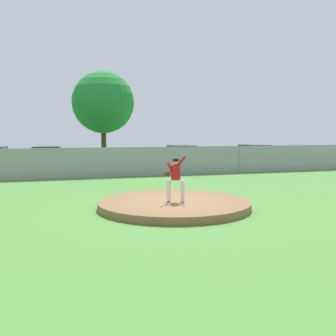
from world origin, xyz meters
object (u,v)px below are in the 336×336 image
Objects in this scene: parked_car_champagne at (181,157)px; parked_car_navy at (255,155)px; pitcher_youth at (175,175)px; traffic_cone_orange at (165,168)px; baseball at (162,206)px; parked_car_slate at (47,160)px.

parked_car_navy is at bearing 2.21° from parked_car_champagne.
parked_car_champagne is 6.37m from parked_car_navy.
pitcher_youth is 2.89× the size of traffic_cone_orange.
parked_car_champagne is (6.10, 15.66, 0.51)m from baseball.
parked_car_champagne is at bearing 68.72° from baseball.
parked_car_champagne is at bearing -177.79° from parked_car_navy.
parked_car_slate is 7.86m from traffic_cone_orange.
baseball is 0.02× the size of parked_car_champagne.
traffic_cone_orange is (-8.64, -3.40, -0.53)m from parked_car_navy.
parked_car_champagne is 8.43× the size of traffic_cone_orange.
pitcher_youth is 0.34× the size of parked_car_champagne.
parked_car_champagne reaches higher than parked_car_navy.
pitcher_youth reaches higher than parked_car_champagne.
traffic_cone_orange is at bearing 73.00° from baseball.
parked_car_champagne reaches higher than traffic_cone_orange.
pitcher_youth reaches higher than parked_car_slate.
traffic_cone_orange is (3.10, 11.72, -0.90)m from pitcher_youth.
traffic_cone_orange is (7.40, -2.59, -0.56)m from parked_car_slate.
traffic_cone_orange is at bearing 75.16° from pitcher_youth.
baseball is 20.22m from parked_car_navy.
parked_car_navy is (11.74, 15.12, -0.38)m from pitcher_youth.
traffic_cone_orange reaches higher than baseball.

